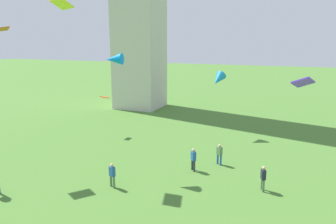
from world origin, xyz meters
The scene contains 9 objects.
person_1 centered at (3.25, 19.63, 0.93)m, with size 0.46×0.48×1.64m.
person_2 centered at (4.70, 21.42, 0.89)m, with size 0.47×0.43×1.57m.
person_3 centered at (-0.68, 15.28, 0.89)m, with size 0.47×0.39×1.57m.
person_4 centered at (8.10, 18.19, 0.89)m, with size 0.36×0.47×1.58m.
kite_flying_0 centered at (-2.07, 18.37, 7.73)m, with size 1.26×0.96×0.85m.
kite_flying_2 centered at (-7.37, 25.32, 3.65)m, with size 0.66×0.91×0.29m.
kite_flying_3 centered at (2.71, 29.12, 5.37)m, with size 1.47×1.90×1.56m.
kite_flying_5 centered at (-5.18, 17.26, 11.31)m, with size 0.97×1.39×0.67m.
kite_flying_6 centered at (9.71, 12.13, 7.46)m, with size 0.90×1.02×0.56m.
Camera 1 is at (9.39, -1.00, 9.02)m, focal length 34.75 mm.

